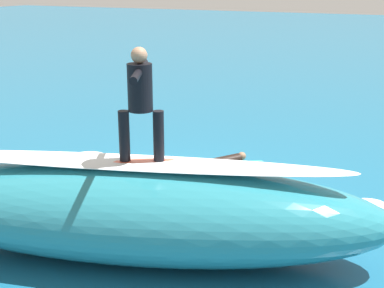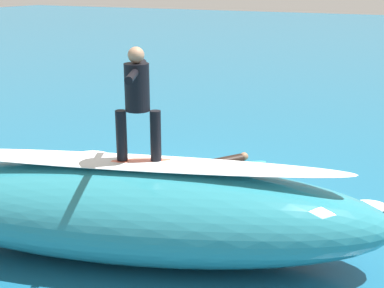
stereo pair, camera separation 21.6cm
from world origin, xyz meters
name	(u,v)px [view 2 (the right image)]	position (x,y,z in m)	size (l,w,h in m)	color
ground_plane	(172,193)	(0.00, 0.00, 0.00)	(120.00, 120.00, 0.00)	#196084
wave_crest	(132,210)	(-0.70, 2.47, 0.74)	(7.75, 2.09, 1.49)	teal
wave_foam_lip	(130,162)	(-0.70, 2.47, 1.53)	(6.59, 0.73, 0.08)	white
surfboard_riding	(139,163)	(-0.84, 2.43, 1.53)	(2.29, 0.52, 0.08)	#E0563D
surfer_riding	(137,96)	(-0.84, 2.43, 2.54)	(0.79, 1.47, 1.67)	black
surfboard_paddling	(227,170)	(-0.45, -1.67, 0.04)	(2.20, 0.48, 0.07)	#33B2D1
surfer_paddling	(222,164)	(-0.39, -1.57, 0.20)	(1.00, 1.45, 0.29)	black
foam_patch_near	(93,157)	(2.69, -0.90, 0.08)	(0.96, 0.75, 0.17)	white
foam_patch_far	(369,206)	(-3.68, -0.99, 0.07)	(0.70, 0.54, 0.14)	white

